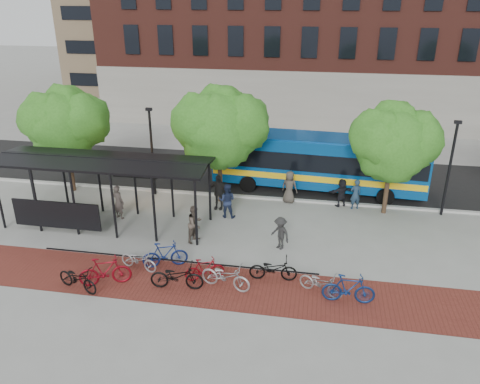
% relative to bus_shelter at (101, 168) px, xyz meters
% --- Properties ---
extents(ground, '(160.00, 160.00, 0.00)m').
position_rel_bus_shelter_xyz_m(ground, '(8.13, 0.48, -3.00)').
color(ground, '#9E9E99').
rests_on(ground, ground).
extents(asphalt_street, '(160.00, 8.00, 0.01)m').
position_rel_bus_shelter_xyz_m(asphalt_street, '(8.13, 8.48, -2.99)').
color(asphalt_street, black).
rests_on(asphalt_street, ground).
extents(curb, '(160.00, 0.25, 0.12)m').
position_rel_bus_shelter_xyz_m(curb, '(8.13, 4.48, -2.94)').
color(curb, '#B7B7B2').
rests_on(curb, ground).
extents(brick_strip, '(24.00, 3.00, 0.01)m').
position_rel_bus_shelter_xyz_m(brick_strip, '(6.13, -4.52, -3.00)').
color(brick_strip, maroon).
rests_on(brick_strip, ground).
extents(bike_rack_rail, '(12.00, 0.05, 0.95)m').
position_rel_bus_shelter_xyz_m(bike_rack_rail, '(4.83, -3.62, -3.00)').
color(bike_rack_rail, black).
rests_on(bike_rack_rail, ground).
extents(building_brick, '(55.00, 14.00, 20.00)m').
position_rel_bus_shelter_xyz_m(building_brick, '(18.13, 26.48, 7.00)').
color(building_brick, maroon).
rests_on(building_brick, ground).
extents(bus_shelter, '(10.60, 3.07, 3.60)m').
position_rel_bus_shelter_xyz_m(bus_shelter, '(0.00, 0.00, 0.00)').
color(bus_shelter, black).
rests_on(bus_shelter, ground).
extents(tree_a, '(4.90, 4.00, 6.18)m').
position_rel_bus_shelter_xyz_m(tree_a, '(-3.77, 3.83, 1.24)').
color(tree_a, '#382619').
rests_on(tree_a, ground).
extents(tree_b, '(5.15, 4.20, 6.47)m').
position_rel_bus_shelter_xyz_m(tree_b, '(5.23, 3.83, 1.46)').
color(tree_b, '#382619').
rests_on(tree_b, ground).
extents(tree_c, '(4.66, 3.80, 5.92)m').
position_rel_bus_shelter_xyz_m(tree_c, '(14.22, 3.83, 1.06)').
color(tree_c, '#382619').
rests_on(tree_c, ground).
extents(lamp_post_left, '(0.35, 0.20, 5.12)m').
position_rel_bus_shelter_xyz_m(lamp_post_left, '(1.13, 4.08, -0.25)').
color(lamp_post_left, black).
rests_on(lamp_post_left, ground).
extents(lamp_post_right, '(0.35, 0.20, 5.12)m').
position_rel_bus_shelter_xyz_m(lamp_post_right, '(17.13, 4.08, -0.25)').
color(lamp_post_right, black).
rests_on(lamp_post_right, ground).
extents(bus, '(12.40, 3.52, 3.31)m').
position_rel_bus_shelter_xyz_m(bus, '(10.46, 6.43, -1.10)').
color(bus, '#07468D').
rests_on(bus, ground).
extents(bike_0, '(2.09, 1.28, 1.04)m').
position_rel_bus_shelter_xyz_m(bike_0, '(1.42, -5.70, -2.48)').
color(bike_0, black).
rests_on(bike_0, ground).
extents(bike_1, '(2.15, 1.32, 1.25)m').
position_rel_bus_shelter_xyz_m(bike_1, '(2.35, -5.17, -2.37)').
color(bike_1, maroon).
rests_on(bike_1, ground).
extents(bike_2, '(1.87, 1.05, 0.93)m').
position_rel_bus_shelter_xyz_m(bike_2, '(3.24, -3.85, -2.53)').
color(bike_2, '#ABABAE').
rests_on(bike_2, ground).
extents(bike_3, '(2.01, 1.22, 1.17)m').
position_rel_bus_shelter_xyz_m(bike_3, '(4.29, -3.44, -2.41)').
color(bike_3, navy).
rests_on(bike_3, ground).
extents(bike_4, '(2.20, 0.93, 1.12)m').
position_rel_bus_shelter_xyz_m(bike_4, '(5.26, -4.92, -2.44)').
color(bike_4, black).
rests_on(bike_4, ground).
extents(bike_5, '(1.70, 1.07, 0.99)m').
position_rel_bus_shelter_xyz_m(bike_5, '(6.21, -4.12, -2.50)').
color(bike_5, maroon).
rests_on(bike_5, ground).
extents(bike_6, '(2.23, 1.20, 1.11)m').
position_rel_bus_shelter_xyz_m(bike_6, '(7.16, -4.56, -2.44)').
color(bike_6, '#A9A9AB').
rests_on(bike_6, ground).
extents(bike_8, '(2.01, 0.83, 1.03)m').
position_rel_bus_shelter_xyz_m(bike_8, '(8.96, -3.64, -2.48)').
color(bike_8, black).
rests_on(bike_8, ground).
extents(bike_10, '(1.93, 1.32, 0.96)m').
position_rel_bus_shelter_xyz_m(bike_10, '(10.91, -4.28, -2.52)').
color(bike_10, '#99999B').
rests_on(bike_10, ground).
extents(bike_11, '(2.02, 0.62, 1.20)m').
position_rel_bus_shelter_xyz_m(bike_11, '(11.94, -4.67, -2.40)').
color(bike_11, navy).
rests_on(bike_11, ground).
extents(pedestrian_1, '(0.78, 0.65, 1.84)m').
position_rel_bus_shelter_xyz_m(pedestrian_1, '(0.39, 0.70, -2.08)').
color(pedestrian_1, '#463D38').
rests_on(pedestrian_1, ground).
extents(pedestrian_2, '(0.93, 0.73, 1.87)m').
position_rel_bus_shelter_xyz_m(pedestrian_2, '(5.92, 1.84, -2.06)').
color(pedestrian_2, '#1E2847').
rests_on(pedestrian_2, ground).
extents(pedestrian_4, '(1.19, 0.57, 1.96)m').
position_rel_bus_shelter_xyz_m(pedestrian_4, '(5.25, 2.76, -2.02)').
color(pedestrian_4, '#252525').
rests_on(pedestrian_4, ground).
extents(pedestrian_5, '(1.52, 1.11, 1.59)m').
position_rel_bus_shelter_xyz_m(pedestrian_5, '(11.86, 4.28, -2.20)').
color(pedestrian_5, black).
rests_on(pedestrian_5, ground).
extents(pedestrian_6, '(1.03, 0.82, 1.85)m').
position_rel_bus_shelter_xyz_m(pedestrian_6, '(8.98, 4.28, -2.07)').
color(pedestrian_6, '#463F38').
rests_on(pedestrian_6, ground).
extents(pedestrian_7, '(0.73, 0.61, 1.71)m').
position_rel_bus_shelter_xyz_m(pedestrian_7, '(12.59, 4.05, -2.15)').
color(pedestrian_7, '#223951').
rests_on(pedestrian_7, ground).
extents(pedestrian_8, '(0.95, 1.07, 1.82)m').
position_rel_bus_shelter_xyz_m(pedestrian_8, '(4.98, -1.02, -2.09)').
color(pedestrian_8, brown).
rests_on(pedestrian_8, ground).
extents(pedestrian_9, '(1.17, 1.09, 1.58)m').
position_rel_bus_shelter_xyz_m(pedestrian_9, '(8.99, -1.02, -2.21)').
color(pedestrian_9, '#262626').
rests_on(pedestrian_9, ground).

